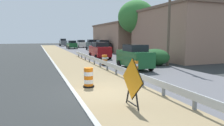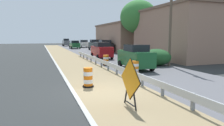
% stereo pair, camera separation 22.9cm
% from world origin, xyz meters
% --- Properties ---
extents(ground_plane, '(160.00, 160.00, 0.00)m').
position_xyz_m(ground_plane, '(0.00, 0.00, 0.00)').
color(ground_plane, '#2B2D2D').
extents(median_dirt_strip, '(4.03, 120.00, 0.01)m').
position_xyz_m(median_dirt_strip, '(0.81, 0.00, 0.00)').
color(median_dirt_strip, '#8E7A56').
rests_on(median_dirt_strip, ground).
extents(far_lane_asphalt, '(6.53, 120.00, 0.00)m').
position_xyz_m(far_lane_asphalt, '(6.09, 0.00, 0.00)').
color(far_lane_asphalt, '#56565B').
rests_on(far_lane_asphalt, ground).
extents(curb_near_edge, '(0.20, 120.00, 0.11)m').
position_xyz_m(curb_near_edge, '(-1.30, 0.00, 0.00)').
color(curb_near_edge, '#ADADA8').
rests_on(curb_near_edge, ground).
extents(guardrail_median, '(0.18, 43.25, 0.71)m').
position_xyz_m(guardrail_median, '(2.59, -1.62, 0.52)').
color(guardrail_median, '#ADB2B7').
rests_on(guardrail_median, ground).
extents(warning_sign_diamond, '(0.10, 1.74, 2.01)m').
position_xyz_m(warning_sign_diamond, '(0.55, -2.48, 1.06)').
color(warning_sign_diamond, black).
rests_on(warning_sign_diamond, ground).
extents(traffic_barrel_nearest, '(0.64, 0.64, 1.10)m').
position_xyz_m(traffic_barrel_nearest, '(-0.32, 1.29, 0.50)').
color(traffic_barrel_nearest, orange).
rests_on(traffic_barrel_nearest, ground).
extents(traffic_barrel_close, '(0.67, 0.67, 1.00)m').
position_xyz_m(traffic_barrel_close, '(3.97, 4.06, 0.45)').
color(traffic_barrel_close, orange).
rests_on(traffic_barrel_close, ground).
extents(traffic_barrel_mid, '(0.68, 0.68, 1.01)m').
position_xyz_m(traffic_barrel_mid, '(3.35, 9.41, 0.46)').
color(traffic_barrel_mid, orange).
rests_on(traffic_barrel_mid, ground).
extents(car_lead_near_lane, '(2.09, 4.54, 2.11)m').
position_xyz_m(car_lead_near_lane, '(4.83, 15.83, 1.06)').
color(car_lead_near_lane, maroon).
rests_on(car_lead_near_lane, ground).
extents(car_trailing_near_lane, '(2.16, 4.16, 1.96)m').
position_xyz_m(car_trailing_near_lane, '(8.16, 43.00, 0.98)').
color(car_trailing_near_lane, silver).
rests_on(car_trailing_near_lane, ground).
extents(car_lead_far_lane, '(1.95, 4.43, 2.21)m').
position_xyz_m(car_lead_far_lane, '(4.75, 53.05, 1.10)').
color(car_lead_far_lane, '#4C5156').
rests_on(car_lead_far_lane, ground).
extents(car_mid_far_lane, '(2.14, 4.05, 2.23)m').
position_xyz_m(car_mid_far_lane, '(8.22, 24.89, 1.11)').
color(car_mid_far_lane, black).
rests_on(car_mid_far_lane, ground).
extents(car_trailing_far_lane, '(2.03, 4.32, 2.16)m').
position_xyz_m(car_trailing_far_lane, '(4.99, 6.15, 1.07)').
color(car_trailing_far_lane, '#195128').
rests_on(car_trailing_far_lane, ground).
extents(car_distant_a, '(2.00, 4.24, 2.21)m').
position_xyz_m(car_distant_a, '(8.12, 31.82, 1.10)').
color(car_distant_a, '#4C5156').
rests_on(car_distant_a, ground).
extents(car_distant_b, '(2.14, 4.06, 1.91)m').
position_xyz_m(car_distant_b, '(5.02, 38.66, 0.96)').
color(car_distant_b, '#195128').
rests_on(car_distant_b, ground).
extents(roadside_shop_near, '(8.07, 12.31, 6.47)m').
position_xyz_m(roadside_shop_near, '(14.40, 12.16, 3.24)').
color(roadside_shop_near, '#93705B').
rests_on(roadside_shop_near, ground).
extents(roadside_shop_far, '(7.66, 15.80, 5.31)m').
position_xyz_m(roadside_shop_far, '(13.15, 28.33, 2.67)').
color(roadside_shop_far, '#93705B').
rests_on(roadside_shop_far, ground).
extents(utility_pole_near, '(0.24, 1.80, 9.45)m').
position_xyz_m(utility_pole_near, '(8.99, 6.87, 4.88)').
color(utility_pole_near, brown).
rests_on(utility_pole_near, ground).
extents(bush_roadside, '(2.81, 2.81, 1.63)m').
position_xyz_m(bush_roadside, '(8.04, 7.62, 0.81)').
color(bush_roadside, '#1E4C23').
rests_on(bush_roadside, ground).
extents(tree_roadside, '(5.58, 5.58, 8.32)m').
position_xyz_m(tree_roadside, '(11.61, 18.78, 5.79)').
color(tree_roadside, brown).
rests_on(tree_roadside, ground).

